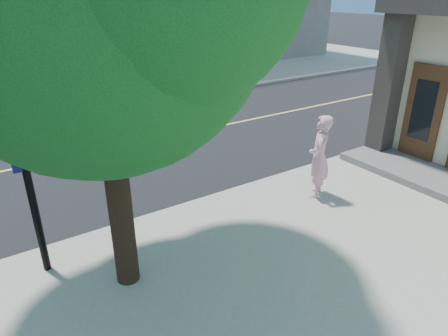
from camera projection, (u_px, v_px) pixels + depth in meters
ground at (20, 259)px, 7.43m from camera, size 140.00×140.00×0.00m
sidewalk_ne at (165, 53)px, 30.55m from camera, size 29.00×25.00×0.12m
man_on_phone at (319, 157)px, 9.09m from camera, size 0.85×0.80×1.95m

